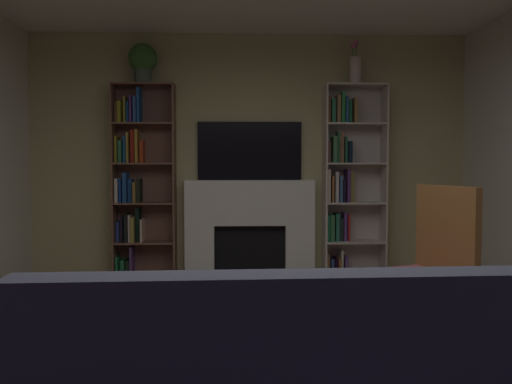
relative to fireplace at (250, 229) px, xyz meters
name	(u,v)px	position (x,y,z in m)	size (l,w,h in m)	color
wall_back_accent	(249,157)	(0.00, 0.13, 0.79)	(4.97, 0.06, 2.74)	tan
fireplace	(250,229)	(0.00, 0.00, 0.00)	(1.53, 0.48, 1.11)	white
tv	(250,151)	(0.00, 0.07, 0.86)	(1.15, 0.06, 0.64)	black
bookshelf_left	(138,184)	(-1.23, 0.00, 0.50)	(0.67, 0.26, 2.16)	brown
bookshelf_right	(347,183)	(1.08, -0.01, 0.51)	(0.67, 0.31, 2.16)	beige
potted_plant	(143,60)	(-1.15, -0.05, 1.83)	(0.31, 0.31, 0.43)	#4A5850
vase_with_flowers	(355,68)	(1.15, -0.06, 1.76)	(0.13, 0.13, 0.48)	beige
armchair	(426,267)	(1.20, -2.25, -0.01)	(0.80, 0.78, 1.14)	brown
coffee_table	(313,377)	(0.19, -3.63, -0.25)	(0.94, 0.46, 0.38)	brown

